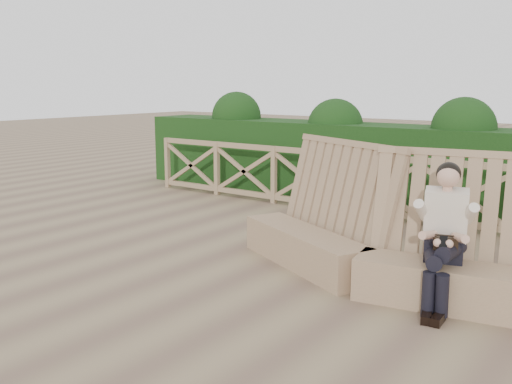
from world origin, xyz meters
The scene contains 5 objects.
ground centered at (0.00, 0.00, 0.00)m, with size 60.00×60.00×0.00m, color brown.
bench centered at (1.40, 0.51, 0.40)m, with size 4.16×1.59×1.59m.
woman centered at (2.19, 0.29, 0.79)m, with size 0.54×0.96×1.49m.
guardrail centered at (0.00, 3.50, 0.55)m, with size 10.10×0.09×1.10m.
hedge centered at (0.00, 4.70, 0.75)m, with size 12.00×1.20×1.50m, color black.
Camera 1 is at (4.00, -5.34, 2.26)m, focal length 40.00 mm.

